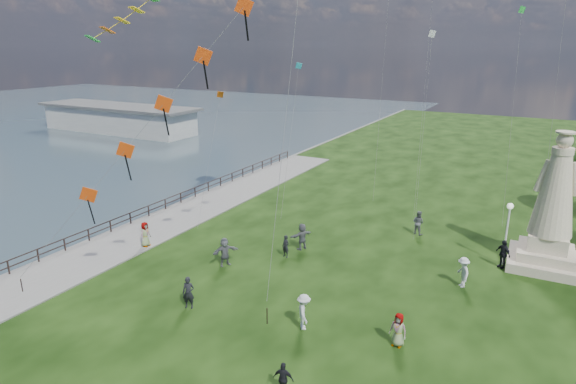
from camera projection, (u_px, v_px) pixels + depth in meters
The scene contains 17 objects.
waterfront at pixel (131, 232), 36.88m from camera, with size 200.00×200.00×1.51m.
pier_pavilion at pixel (118, 118), 80.83m from camera, with size 30.00×8.00×4.40m.
statue at pixel (552, 218), 30.10m from camera, with size 4.40×4.40×8.77m.
lamppost at pixel (508, 221), 30.37m from camera, with size 0.39×0.39×4.21m.
person_0 at pixel (188, 293), 25.89m from camera, with size 0.66×0.43×1.80m, color black.
person_2 at pixel (304, 312), 23.98m from camera, with size 1.21×0.62×1.87m, color silver.
person_3 at pixel (284, 379), 19.49m from camera, with size 0.86×0.44×1.46m, color black.
person_4 at pixel (398, 330), 22.63m from camera, with size 0.82×0.51×1.69m, color #595960.
person_5 at pixel (225, 252), 30.91m from camera, with size 1.75×0.76×1.89m, color #595960.
person_6 at pixel (286, 246), 32.19m from camera, with size 0.56×0.37×1.54m, color black.
person_7 at pixel (418, 222), 36.07m from camera, with size 0.89×0.55×1.83m, color #595960.
person_8 at pixel (463, 272), 28.18m from camera, with size 1.19×0.62×1.85m, color silver.
person_9 at pixel (503, 254), 30.63m from camera, with size 1.10×0.56×1.88m, color black.
person_10 at pixel (145, 235), 33.69m from camera, with size 0.87×0.53×1.77m, color #595960.
person_11 at pixel (302, 236), 33.39m from camera, with size 1.75×0.75×1.88m, color #595960.
red_kite_train at pixel (179, 88), 25.46m from camera, with size 12.89×9.35×18.54m.
small_kites at pixel (433, 15), 36.49m from camera, with size 27.11×18.36×32.93m.
Camera 1 is at (11.75, -15.44, 13.70)m, focal length 30.00 mm.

